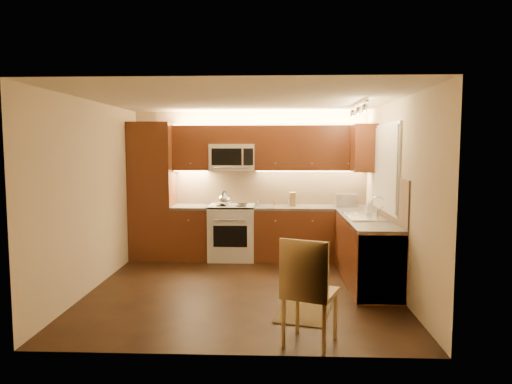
{
  "coord_description": "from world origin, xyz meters",
  "views": [
    {
      "loc": [
        0.41,
        -6.08,
        1.89
      ],
      "look_at": [
        0.15,
        0.55,
        1.25
      ],
      "focal_mm": 32.74,
      "sensor_mm": 36.0,
      "label": 1
    }
  ],
  "objects_px": {
    "stove": "(232,232)",
    "soap_bottle": "(369,207)",
    "sink": "(365,212)",
    "dining_chair": "(310,290)",
    "microwave": "(232,157)",
    "kettle": "(224,198)",
    "knife_block": "(293,199)",
    "toaster_oven": "(345,200)"
  },
  "relations": [
    {
      "from": "microwave",
      "to": "dining_chair",
      "type": "height_order",
      "value": "microwave"
    },
    {
      "from": "sink",
      "to": "kettle",
      "type": "bearing_deg",
      "value": 154.5
    },
    {
      "from": "knife_block",
      "to": "dining_chair",
      "type": "distance_m",
      "value": 3.5
    },
    {
      "from": "toaster_oven",
      "to": "knife_block",
      "type": "relative_size",
      "value": 1.55
    },
    {
      "from": "sink",
      "to": "toaster_oven",
      "type": "xyz_separation_m",
      "value": [
        -0.1,
        1.17,
        0.03
      ]
    },
    {
      "from": "stove",
      "to": "sink",
      "type": "bearing_deg",
      "value": -29.36
    },
    {
      "from": "stove",
      "to": "microwave",
      "type": "xyz_separation_m",
      "value": [
        0.0,
        0.14,
        1.26
      ]
    },
    {
      "from": "toaster_oven",
      "to": "soap_bottle",
      "type": "distance_m",
      "value": 0.89
    },
    {
      "from": "kettle",
      "to": "dining_chair",
      "type": "bearing_deg",
      "value": -51.44
    },
    {
      "from": "sink",
      "to": "dining_chair",
      "type": "height_order",
      "value": "sink"
    },
    {
      "from": "sink",
      "to": "kettle",
      "type": "distance_m",
      "value": 2.35
    },
    {
      "from": "soap_bottle",
      "to": "toaster_oven",
      "type": "bearing_deg",
      "value": 89.93
    },
    {
      "from": "knife_block",
      "to": "stove",
      "type": "bearing_deg",
      "value": -170.46
    },
    {
      "from": "stove",
      "to": "kettle",
      "type": "height_order",
      "value": "kettle"
    },
    {
      "from": "kettle",
      "to": "dining_chair",
      "type": "relative_size",
      "value": 0.24
    },
    {
      "from": "kettle",
      "to": "soap_bottle",
      "type": "relative_size",
      "value": 1.26
    },
    {
      "from": "kettle",
      "to": "dining_chair",
      "type": "xyz_separation_m",
      "value": [
        1.18,
        -3.26,
        -0.52
      ]
    },
    {
      "from": "toaster_oven",
      "to": "soap_bottle",
      "type": "height_order",
      "value": "toaster_oven"
    },
    {
      "from": "stove",
      "to": "knife_block",
      "type": "height_order",
      "value": "knife_block"
    },
    {
      "from": "sink",
      "to": "knife_block",
      "type": "bearing_deg",
      "value": 128.62
    },
    {
      "from": "sink",
      "to": "dining_chair",
      "type": "distance_m",
      "value": 2.48
    },
    {
      "from": "sink",
      "to": "soap_bottle",
      "type": "bearing_deg",
      "value": 69.31
    },
    {
      "from": "kettle",
      "to": "toaster_oven",
      "type": "distance_m",
      "value": 2.02
    },
    {
      "from": "sink",
      "to": "toaster_oven",
      "type": "height_order",
      "value": "toaster_oven"
    },
    {
      "from": "microwave",
      "to": "dining_chair",
      "type": "xyz_separation_m",
      "value": [
        1.06,
        -3.51,
        -1.2
      ]
    },
    {
      "from": "stove",
      "to": "soap_bottle",
      "type": "xyz_separation_m",
      "value": [
        2.12,
        -0.82,
        0.54
      ]
    },
    {
      "from": "kettle",
      "to": "toaster_oven",
      "type": "height_order",
      "value": "kettle"
    },
    {
      "from": "stove",
      "to": "toaster_oven",
      "type": "distance_m",
      "value": 1.98
    },
    {
      "from": "stove",
      "to": "knife_block",
      "type": "distance_m",
      "value": 1.17
    },
    {
      "from": "stove",
      "to": "toaster_oven",
      "type": "relative_size",
      "value": 2.59
    },
    {
      "from": "microwave",
      "to": "soap_bottle",
      "type": "bearing_deg",
      "value": -24.3
    },
    {
      "from": "knife_block",
      "to": "toaster_oven",
      "type": "bearing_deg",
      "value": 1.23
    },
    {
      "from": "sink",
      "to": "toaster_oven",
      "type": "bearing_deg",
      "value": 94.98
    },
    {
      "from": "sink",
      "to": "dining_chair",
      "type": "bearing_deg",
      "value": -112.65
    },
    {
      "from": "toaster_oven",
      "to": "stove",
      "type": "bearing_deg",
      "value": 175.97
    },
    {
      "from": "microwave",
      "to": "sink",
      "type": "relative_size",
      "value": 0.88
    },
    {
      "from": "knife_block",
      "to": "microwave",
      "type": "bearing_deg",
      "value": -177.98
    },
    {
      "from": "sink",
      "to": "stove",
      "type": "bearing_deg",
      "value": 150.64
    },
    {
      "from": "dining_chair",
      "to": "stove",
      "type": "bearing_deg",
      "value": 129.62
    },
    {
      "from": "microwave",
      "to": "kettle",
      "type": "height_order",
      "value": "microwave"
    },
    {
      "from": "stove",
      "to": "sink",
      "type": "xyz_separation_m",
      "value": [
        2.0,
        -1.12,
        0.52
      ]
    },
    {
      "from": "sink",
      "to": "knife_block",
      "type": "distance_m",
      "value": 1.56
    }
  ]
}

